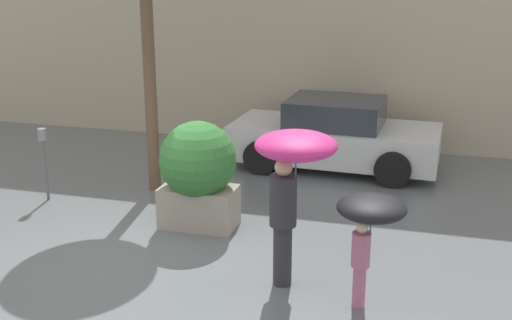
# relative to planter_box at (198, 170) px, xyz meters

# --- Properties ---
(ground_plane) EXTENTS (40.00, 40.00, 0.00)m
(ground_plane) POSITION_rel_planter_box_xyz_m (-0.47, -1.32, -0.90)
(ground_plane) COLOR slate
(building_facade) EXTENTS (18.00, 0.30, 6.00)m
(building_facade) POSITION_rel_planter_box_xyz_m (-0.47, 5.18, 2.10)
(building_facade) COLOR #B7A88E
(building_facade) RESTS_ON ground
(planter_box) EXTENTS (1.17, 1.17, 1.65)m
(planter_box) POSITION_rel_planter_box_xyz_m (0.00, 0.00, 0.00)
(planter_box) COLOR #9E9384
(planter_box) RESTS_ON ground
(person_adult) EXTENTS (0.98, 0.98, 1.99)m
(person_adult) POSITION_rel_planter_box_xyz_m (1.77, -1.49, 0.67)
(person_adult) COLOR #2D2D33
(person_adult) RESTS_ON ground
(person_child) EXTENTS (0.79, 0.79, 1.39)m
(person_child) POSITION_rel_planter_box_xyz_m (2.73, -1.80, 0.24)
(person_child) COLOR #B76684
(person_child) RESTS_ON ground
(parked_car_near) EXTENTS (4.08, 2.09, 1.37)m
(parked_car_near) POSITION_rel_planter_box_xyz_m (1.52, 3.55, -0.27)
(parked_car_near) COLOR silver
(parked_car_near) RESTS_ON ground
(parking_meter) EXTENTS (0.14, 0.14, 1.26)m
(parking_meter) POSITION_rel_planter_box_xyz_m (-2.90, 0.38, 0.00)
(parking_meter) COLOR #595B60
(parking_meter) RESTS_ON ground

